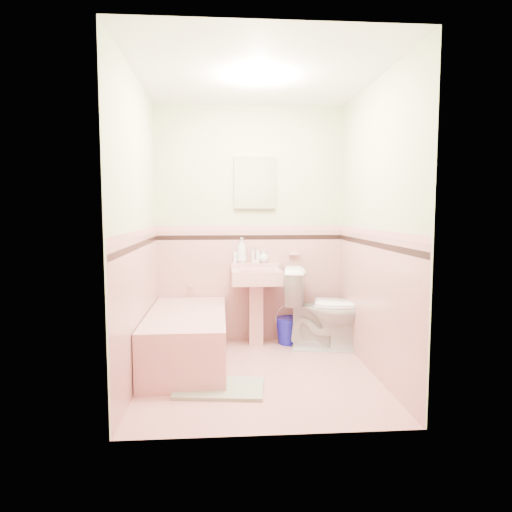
{
  "coord_description": "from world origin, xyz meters",
  "views": [
    {
      "loc": [
        -0.32,
        -3.87,
        1.4
      ],
      "look_at": [
        0.0,
        0.25,
        1.0
      ],
      "focal_mm": 32.6,
      "sensor_mm": 36.0,
      "label": 1
    }
  ],
  "objects": [
    {
      "name": "tub_faucet",
      "position": [
        -0.63,
        1.05,
        0.63
      ],
      "size": [
        0.04,
        0.12,
        0.04
      ],
      "primitive_type": "cylinder",
      "rotation": [
        1.57,
        0.0,
        0.0
      ],
      "color": "silver",
      "rests_on": "wall_back"
    },
    {
      "name": "wall_left",
      "position": [
        -1.0,
        0.0,
        1.25
      ],
      "size": [
        0.0,
        2.5,
        2.5
      ],
      "primitive_type": "plane",
      "rotation": [
        1.57,
        0.0,
        1.57
      ],
      "color": "#F9E6CB",
      "rests_on": "ground"
    },
    {
      "name": "wainscot_right",
      "position": [
        0.99,
        0.0,
        0.6
      ],
      "size": [
        0.0,
        2.2,
        2.2
      ],
      "primitive_type": "plane",
      "rotation": [
        1.57,
        0.0,
        -1.57
      ],
      "color": "#DA9692",
      "rests_on": "ground"
    },
    {
      "name": "wall_back",
      "position": [
        0.0,
        1.1,
        1.25
      ],
      "size": [
        2.5,
        0.0,
        2.5
      ],
      "primitive_type": "plane",
      "rotation": [
        1.57,
        0.0,
        0.0
      ],
      "color": "#F9E6CB",
      "rests_on": "ground"
    },
    {
      "name": "soap_dish",
      "position": [
        0.47,
        1.06,
        0.95
      ],
      "size": [
        0.11,
        0.06,
        0.04
      ],
      "primitive_type": "cube",
      "color": "#D39491",
      "rests_on": "wall_back"
    },
    {
      "name": "bathtub",
      "position": [
        -0.63,
        0.33,
        0.23
      ],
      "size": [
        0.7,
        1.5,
        0.45
      ],
      "primitive_type": "cube",
      "color": "#D39491",
      "rests_on": "floor"
    },
    {
      "name": "cap_left",
      "position": [
        -0.98,
        0.0,
        1.22
      ],
      "size": [
        0.0,
        2.2,
        2.2
      ],
      "primitive_type": "plane",
      "rotation": [
        1.57,
        0.0,
        1.57
      ],
      "color": "#D8898B",
      "rests_on": "ground"
    },
    {
      "name": "sink_faucet",
      "position": [
        0.05,
        1.0,
        0.95
      ],
      "size": [
        0.02,
        0.02,
        0.1
      ],
      "primitive_type": "cylinder",
      "color": "silver",
      "rests_on": "sink"
    },
    {
      "name": "wainscot_left",
      "position": [
        -0.99,
        0.0,
        0.6
      ],
      "size": [
        0.0,
        2.2,
        2.2
      ],
      "primitive_type": "plane",
      "rotation": [
        1.57,
        0.0,
        1.57
      ],
      "color": "#DA9692",
      "rests_on": "ground"
    },
    {
      "name": "tube",
      "position": [
        -0.16,
        1.04,
        0.91
      ],
      "size": [
        0.04,
        0.04,
        0.12
      ],
      "primitive_type": "cylinder",
      "rotation": [
        0.0,
        0.0,
        -0.06
      ],
      "color": "white",
      "rests_on": "sink"
    },
    {
      "name": "accent_back",
      "position": [
        0.0,
        1.08,
        1.12
      ],
      "size": [
        2.0,
        0.0,
        2.0
      ],
      "primitive_type": "plane",
      "rotation": [
        1.57,
        0.0,
        0.0
      ],
      "color": "black",
      "rests_on": "ground"
    },
    {
      "name": "medicine_cabinet",
      "position": [
        0.05,
        1.07,
        1.7
      ],
      "size": [
        0.44,
        0.04,
        0.54
      ],
      "primitive_type": "cube",
      "color": "white",
      "rests_on": "wall_back"
    },
    {
      "name": "shoe",
      "position": [
        -0.36,
        -0.26,
        0.05
      ],
      "size": [
        0.14,
        0.07,
        0.05
      ],
      "primitive_type": "cube",
      "rotation": [
        0.0,
        0.0,
        -0.05
      ],
      "color": "#BF1E59",
      "rests_on": "bath_mat"
    },
    {
      "name": "wall_right",
      "position": [
        1.0,
        0.0,
        1.25
      ],
      "size": [
        0.0,
        2.5,
        2.5
      ],
      "primitive_type": "plane",
      "rotation": [
        1.57,
        0.0,
        -1.57
      ],
      "color": "#F9E6CB",
      "rests_on": "ground"
    },
    {
      "name": "cap_back",
      "position": [
        0.0,
        1.08,
        1.22
      ],
      "size": [
        2.0,
        0.0,
        2.0
      ],
      "primitive_type": "plane",
      "rotation": [
        1.57,
        0.0,
        0.0
      ],
      "color": "#D8898B",
      "rests_on": "ground"
    },
    {
      "name": "bucket",
      "position": [
        0.4,
        0.9,
        0.14
      ],
      "size": [
        0.35,
        0.35,
        0.28
      ],
      "primitive_type": null,
      "rotation": [
        0.0,
        0.0,
        -0.32
      ],
      "color": "#12149D",
      "rests_on": "floor"
    },
    {
      "name": "bath_mat",
      "position": [
        -0.33,
        -0.33,
        0.01
      ],
      "size": [
        0.73,
        0.54,
        0.03
      ],
      "primitive_type": "cube",
      "rotation": [
        0.0,
        0.0,
        -0.12
      ],
      "color": "gray",
      "rests_on": "floor"
    },
    {
      "name": "accent_left",
      "position": [
        -0.98,
        0.0,
        1.12
      ],
      "size": [
        0.0,
        2.2,
        2.2
      ],
      "primitive_type": "plane",
      "rotation": [
        1.57,
        0.0,
        1.57
      ],
      "color": "black",
      "rests_on": "ground"
    },
    {
      "name": "soap_bottle_right",
      "position": [
        0.14,
        1.04,
        0.92
      ],
      "size": [
        0.12,
        0.12,
        0.13
      ],
      "primitive_type": "imported",
      "rotation": [
        0.0,
        0.0,
        0.2
      ],
      "color": "#B2B2B2",
      "rests_on": "sink"
    },
    {
      "name": "toilet",
      "position": [
        0.74,
        0.7,
        0.42
      ],
      "size": [
        0.88,
        0.6,
        0.83
      ],
      "primitive_type": "imported",
      "rotation": [
        0.0,
        0.0,
        1.39
      ],
      "color": "white",
      "rests_on": "floor"
    },
    {
      "name": "floor",
      "position": [
        0.0,
        0.0,
        0.0
      ],
      "size": [
        2.2,
        2.2,
        0.0
      ],
      "primitive_type": "plane",
      "color": "#D8908D",
      "rests_on": "ground"
    },
    {
      "name": "wall_front",
      "position": [
        0.0,
        -1.1,
        1.25
      ],
      "size": [
        2.5,
        0.0,
        2.5
      ],
      "primitive_type": "plane",
      "rotation": [
        -1.57,
        0.0,
        0.0
      ],
      "color": "#F9E6CB",
      "rests_on": "ground"
    },
    {
      "name": "wainscot_front",
      "position": [
        0.0,
        -1.09,
        0.6
      ],
      "size": [
        2.0,
        0.0,
        2.0
      ],
      "primitive_type": "plane",
      "rotation": [
        -1.57,
        0.0,
        0.0
      ],
      "color": "#DA9692",
      "rests_on": "ground"
    },
    {
      "name": "sink",
      "position": [
        0.05,
        0.86,
        0.4
      ],
      "size": [
        0.51,
        0.48,
        0.8
      ],
      "primitive_type": null,
      "color": "#D39491",
      "rests_on": "floor"
    },
    {
      "name": "cap_front",
      "position": [
        0.0,
        -1.08,
        1.22
      ],
      "size": [
        2.0,
        0.0,
        2.0
      ],
      "primitive_type": "plane",
      "rotation": [
        -1.57,
        0.0,
        0.0
      ],
      "color": "#D8898B",
      "rests_on": "ground"
    },
    {
      "name": "accent_front",
      "position": [
        0.0,
        -1.08,
        1.12
      ],
      "size": [
        2.0,
        0.0,
        2.0
      ],
      "primitive_type": "plane",
      "rotation": [
        -1.57,
        0.0,
        0.0
      ],
      "color": "black",
      "rests_on": "ground"
    },
    {
      "name": "soap_bottle_left",
      "position": [
        -0.09,
        1.04,
        0.99
      ],
      "size": [
        0.13,
        0.13,
        0.27
      ],
      "primitive_type": "imported",
      "rotation": [
        0.0,
        0.0,
        0.29
      ],
      "color": "#B2B2B2",
      "rests_on": "sink"
    },
    {
      "name": "accent_right",
      "position": [
        0.98,
        0.0,
        1.12
      ],
      "size": [
        0.0,
        2.2,
        2.2
      ],
      "primitive_type": "plane",
      "rotation": [
        1.57,
        0.0,
        -1.57
      ],
      "color": "black",
      "rests_on": "ground"
    },
    {
      "name": "soap_bottle_mid",
      "position": [
        0.06,
        1.04,
        0.94
      ],
      "size": [
        0.1,
        0.1,
        0.18
      ],
      "primitive_type": "imported",
      "rotation": [
        0.0,
        0.0,
        -0.23
      ],
      "color": "#B2B2B2",
      "rests_on": "sink"
    },
    {
      "name": "wainscot_back",
      "position": [
        0.0,
        1.09,
        0.6
      ],
      "size": [
        2.0,
        0.0,
        2.0
      ],
      "primitive_type": "plane",
      "rotation": [
        1.57,
        0.0,
        0.0
      ],
      "color": "#DA9692",
      "rests_on": "ground"
    },
    {
      "name": "ceiling",
      "position": [
        0.0,
        0.0,
        2.5
      ],
      "size": [
        2.2,
        2.2,
        0.0
      ],
      "primitive_type": "plane",
      "rotation": [
        3.14,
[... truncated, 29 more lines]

